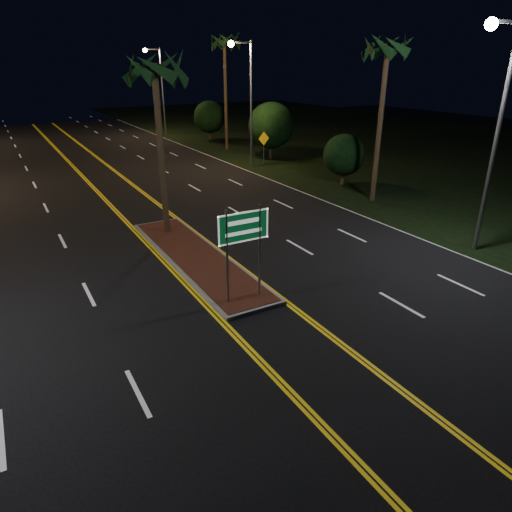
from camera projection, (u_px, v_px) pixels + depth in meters
ground at (290, 342)px, 13.30m from camera, size 120.00×120.00×0.00m
grass_right at (398, 142)px, 46.98m from camera, size 40.00×110.00×0.01m
median_island at (196, 257)px, 18.87m from camera, size 2.25×10.25×0.17m
highway_sign at (244, 236)px, 14.60m from camera, size 1.80×0.08×3.20m
streetlight_right_near at (495, 115)px, 17.53m from camera, size 1.91×0.44×9.00m
streetlight_right_mid at (247, 90)px, 33.53m from camera, size 1.91×0.44×9.00m
streetlight_right_far at (159, 82)px, 49.53m from camera, size 1.91×0.44×9.00m
palm_median at (154, 69)px, 18.86m from camera, size 2.40×2.40×8.30m
palm_right_near at (388, 48)px, 23.80m from camera, size 2.40×2.40×9.30m
palm_right_far at (224, 43)px, 39.57m from camera, size 2.40×2.40×10.30m
shrub_near at (344, 155)px, 29.90m from camera, size 2.70×2.70×3.30m
shrub_mid at (271, 126)px, 37.82m from camera, size 3.78×3.78×4.62m
shrub_far at (209, 117)px, 47.48m from camera, size 3.24×3.24×3.96m
warning_sign at (264, 143)px, 36.35m from camera, size 1.04×0.21×2.51m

